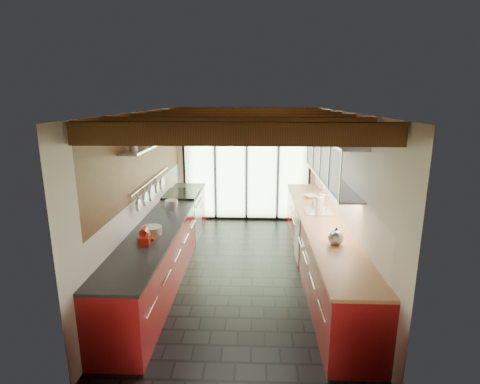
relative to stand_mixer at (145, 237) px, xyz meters
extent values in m
plane|color=black|center=(1.27, 1.14, -1.01)|extent=(5.50, 5.50, 0.00)
plane|color=silver|center=(1.27, 3.89, 0.29)|extent=(3.20, 0.00, 3.20)
plane|color=silver|center=(1.27, -1.61, 0.29)|extent=(3.20, 0.00, 3.20)
plane|color=silver|center=(-0.33, 1.14, 0.29)|extent=(0.00, 5.50, 5.50)
plane|color=silver|center=(2.87, 1.14, 0.29)|extent=(0.00, 5.50, 5.50)
plane|color=#472814|center=(1.27, 1.14, 1.59)|extent=(5.50, 5.50, 0.00)
cube|color=#593316|center=(1.27, -1.11, 1.47)|extent=(3.14, 0.14, 0.22)
cube|color=#593316|center=(1.27, -0.21, 1.47)|extent=(3.14, 0.14, 0.22)
cube|color=#593316|center=(1.27, 0.69, 1.47)|extent=(3.14, 0.14, 0.22)
cube|color=#593316|center=(1.27, 1.59, 1.47)|extent=(3.14, 0.14, 0.22)
cube|color=#593316|center=(1.27, 2.49, 1.47)|extent=(3.14, 0.14, 0.22)
cube|color=#593316|center=(1.27, 3.39, 1.47)|extent=(3.14, 0.14, 0.22)
cube|color=brown|center=(1.27, 3.85, 1.34)|extent=(3.14, 0.06, 0.50)
plane|color=brown|center=(-0.30, 1.34, 0.97)|extent=(0.00, 4.90, 4.90)
plane|color=#C6EAAD|center=(1.27, 3.87, 0.07)|extent=(2.90, 0.00, 2.90)
cube|color=black|center=(-0.18, 3.86, 0.07)|extent=(0.05, 0.04, 2.15)
cube|color=black|center=(2.72, 3.86, 0.07)|extent=(0.05, 0.04, 2.15)
cube|color=black|center=(1.27, 3.83, 0.07)|extent=(0.06, 0.05, 2.15)
cube|color=black|center=(1.27, 3.83, 1.14)|extent=(2.90, 0.05, 0.06)
cylinder|color=red|center=(1.27, 3.81, 1.34)|extent=(0.34, 0.04, 0.34)
cylinder|color=beige|center=(1.27, 3.79, 1.34)|extent=(0.28, 0.02, 0.28)
cube|color=maroon|center=(-0.01, 1.14, -0.57)|extent=(0.65, 5.00, 0.88)
cube|color=black|center=(-0.01, 1.14, -0.11)|extent=(0.68, 5.00, 0.04)
cube|color=silver|center=(-0.01, 2.59, -0.57)|extent=(0.66, 0.90, 0.90)
cube|color=black|center=(-0.01, 2.59, -0.08)|extent=(0.65, 0.90, 0.06)
cube|color=maroon|center=(2.54, 1.14, -0.57)|extent=(0.65, 5.00, 0.88)
cube|color=#A67A50|center=(2.54, 1.14, -0.11)|extent=(0.68, 5.00, 0.04)
cube|color=white|center=(2.21, 1.54, -0.57)|extent=(0.02, 0.60, 0.84)
cube|color=silver|center=(2.54, 1.54, -0.08)|extent=(0.45, 0.52, 0.02)
cylinder|color=silver|center=(2.69, 1.54, 0.09)|extent=(0.02, 0.02, 0.34)
torus|color=silver|center=(2.63, 1.54, 0.26)|extent=(0.14, 0.02, 0.14)
plane|color=silver|center=(2.53, 1.44, 0.84)|extent=(0.00, 3.00, 3.00)
cube|color=#9EA0A5|center=(2.70, 1.44, 0.51)|extent=(0.34, 3.00, 0.03)
cube|color=#9EA0A5|center=(2.70, 1.44, 1.18)|extent=(0.34, 3.00, 0.03)
cylinder|color=silver|center=(-0.27, 1.44, 0.46)|extent=(0.02, 2.20, 0.02)
cube|color=silver|center=(-0.18, 1.34, 1.09)|extent=(0.28, 2.60, 0.03)
cylinder|color=silver|center=(-0.23, 0.54, 0.28)|extent=(0.04, 0.18, 0.18)
cylinder|color=silver|center=(-0.23, 0.89, 0.28)|extent=(0.04, 0.22, 0.22)
cylinder|color=silver|center=(-0.23, 1.24, 0.28)|extent=(0.04, 0.26, 0.26)
cylinder|color=silver|center=(-0.23, 1.59, 0.28)|extent=(0.04, 0.18, 0.18)
cylinder|color=silver|center=(-0.23, 1.94, 0.28)|extent=(0.04, 0.22, 0.22)
cube|color=red|center=(0.00, -0.01, -0.04)|extent=(0.17, 0.26, 0.10)
cylinder|color=red|center=(0.00, -0.02, 0.09)|extent=(0.11, 0.17, 0.10)
cylinder|color=silver|center=(0.00, 0.04, 0.00)|extent=(0.14, 0.14, 0.10)
cylinder|color=silver|center=(0.00, 1.64, -0.02)|extent=(0.30, 0.30, 0.14)
cylinder|color=silver|center=(0.00, 0.34, -0.03)|extent=(0.29, 0.29, 0.11)
cube|color=brown|center=(0.00, 0.26, -0.07)|extent=(0.28, 0.37, 0.03)
sphere|color=silver|center=(2.54, 0.06, 0.02)|extent=(0.28, 0.28, 0.21)
cone|color=black|center=(2.54, 0.06, 0.13)|extent=(0.10, 0.10, 0.06)
cylinder|color=silver|center=(2.54, 0.17, 0.03)|extent=(0.05, 0.08, 0.05)
cylinder|color=white|center=(2.54, 1.39, 0.06)|extent=(0.16, 0.16, 0.29)
cylinder|color=silver|center=(2.54, 1.39, 0.23)|extent=(0.03, 0.03, 0.05)
imported|color=silver|center=(2.54, 1.80, 0.01)|extent=(0.10, 0.11, 0.19)
imported|color=silver|center=(2.54, 2.45, -0.06)|extent=(0.29, 0.29, 0.06)
camera|label=1|loc=(1.46, -4.63, 1.80)|focal=28.00mm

